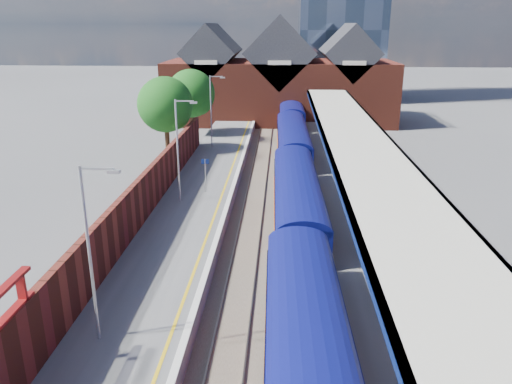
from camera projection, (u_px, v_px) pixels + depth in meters
ground at (276, 182)px, 42.18m from camera, size 240.00×240.00×0.00m
ballast_bed at (273, 227)px, 32.71m from camera, size 6.00×76.00×0.06m
rails at (273, 225)px, 32.68m from camera, size 4.51×76.00×0.14m
left_platform at (190, 218)px, 32.85m from camera, size 5.00×76.00×1.00m
right_platform at (366, 222)px, 32.25m from camera, size 6.00×76.00×1.00m
coping_left at (225, 212)px, 32.56m from camera, size 0.30×76.00×0.05m
coping_right at (322, 213)px, 32.23m from camera, size 0.30×76.00×0.05m
yellow_line at (216, 212)px, 32.59m from camera, size 0.14×76.00×0.01m
train at (294, 163)px, 39.70m from camera, size 3.13×65.95×3.45m
canopy at (358, 143)px, 32.61m from camera, size 4.50×52.00×4.48m
lamp_post_b at (92, 245)px, 18.21m from camera, size 1.48×0.18×7.00m
lamp_post_c at (179, 145)px, 33.35m from camera, size 1.48×0.18×7.00m
lamp_post_d at (212, 107)px, 48.48m from camera, size 1.48×0.18×7.00m
platform_sign at (205, 170)px, 35.90m from camera, size 0.55×0.08×2.50m
brick_wall at (117, 228)px, 26.24m from camera, size 0.35×50.00×3.86m
station_building at (280, 80)px, 66.93m from camera, size 30.00×12.12×13.78m
tree_near at (167, 106)px, 46.59m from camera, size 5.20×5.20×8.10m
tree_far at (192, 95)px, 54.11m from camera, size 5.20×5.20×8.10m
parked_car_red at (502, 346)px, 17.81m from camera, size 4.42×2.20×1.45m
parked_car_dark at (406, 238)px, 27.13m from camera, size 4.11×1.78×1.18m
parked_car_blue at (417, 222)px, 29.28m from camera, size 4.89×2.92×1.27m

